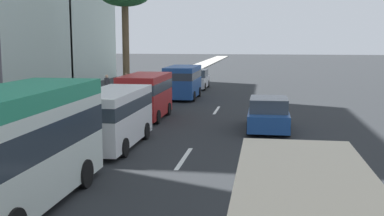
# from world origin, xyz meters

# --- Properties ---
(ground_plane) EXTENTS (198.00, 198.00, 0.00)m
(ground_plane) POSITION_xyz_m (31.50, 0.00, 0.00)
(ground_plane) COLOR #26282B
(sidewalk_right) EXTENTS (162.00, 2.75, 0.15)m
(sidewalk_right) POSITION_xyz_m (31.50, 7.26, 0.07)
(sidewalk_right) COLOR #9E9B93
(sidewalk_right) RESTS_ON ground_plane
(lane_stripe_mid) EXTENTS (3.20, 0.16, 0.01)m
(lane_stripe_mid) POSITION_xyz_m (13.91, 0.00, 0.01)
(lane_stripe_mid) COLOR silver
(lane_stripe_mid) RESTS_ON ground_plane
(lane_stripe_far) EXTENTS (3.20, 0.16, 0.01)m
(lane_stripe_far) POSITION_xyz_m (25.79, 0.00, 0.01)
(lane_stripe_far) COLOR silver
(lane_stripe_far) RESTS_ON ground_plane
(minibus_lead) EXTENTS (6.99, 2.38, 3.10)m
(minibus_lead) POSITION_xyz_m (8.08, 3.38, 1.70)
(minibus_lead) COLOR silver
(minibus_lead) RESTS_ON ground_plane
(van_second) EXTENTS (4.69, 2.22, 2.35)m
(van_second) POSITION_xyz_m (31.03, 3.00, 1.35)
(van_second) COLOR #1E478C
(van_second) RESTS_ON ground_plane
(van_fourth) EXTENTS (4.72, 2.16, 2.42)m
(van_fourth) POSITION_xyz_m (22.12, 3.52, 1.38)
(van_fourth) COLOR #A51E1E
(van_fourth) RESTS_ON ground_plane
(car_fifth) EXTENTS (4.27, 1.84, 1.66)m
(car_fifth) POSITION_xyz_m (38.20, 2.98, 0.78)
(car_fifth) COLOR silver
(car_fifth) RESTS_ON ground_plane
(car_sixth) EXTENTS (4.17, 1.96, 1.59)m
(car_sixth) POSITION_xyz_m (19.85, -3.08, 0.75)
(car_sixth) COLOR #1E478C
(car_sixth) RESTS_ON ground_plane
(van_seventh) EXTENTS (5.40, 2.07, 2.29)m
(van_seventh) POSITION_xyz_m (15.38, 3.15, 1.32)
(van_seventh) COLOR white
(van_seventh) RESTS_ON ground_plane
(pedestrian_near_lamp) EXTENTS (0.34, 0.39, 1.79)m
(pedestrian_near_lamp) POSITION_xyz_m (29.68, 6.84, 1.15)
(pedestrian_near_lamp) COLOR red
(pedestrian_near_lamp) RESTS_ON sidewalk_right
(pedestrian_mid_block) EXTENTS (0.35, 0.27, 1.77)m
(pedestrian_mid_block) POSITION_xyz_m (28.11, 7.74, 1.14)
(pedestrian_mid_block) COLOR #4C8C66
(pedestrian_mid_block) RESTS_ON sidewalk_right
(street_lamp) EXTENTS (0.24, 0.97, 6.60)m
(street_lamp) POSITION_xyz_m (12.60, 6.18, 4.24)
(street_lamp) COLOR #4C4C51
(street_lamp) RESTS_ON sidewalk_right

